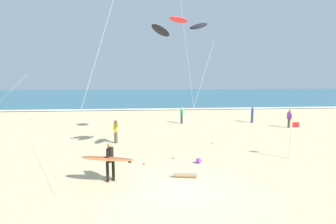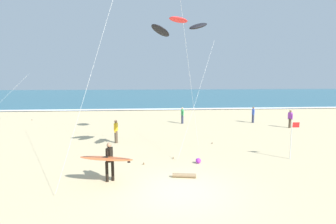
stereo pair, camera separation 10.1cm
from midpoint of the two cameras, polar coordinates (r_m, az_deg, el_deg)
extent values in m
plane|color=#CCB789|center=(10.81, 2.63, -16.81)|extent=(160.00, 160.00, 0.00)
cube|color=#2D6075|center=(66.06, -3.91, 3.66)|extent=(160.00, 60.00, 0.08)
cube|color=white|center=(36.49, -2.93, 0.63)|extent=(160.00, 1.52, 0.01)
cylinder|color=black|center=(11.81, -13.22, -12.54)|extent=(0.13, 0.13, 0.88)
cylinder|color=black|center=(11.89, -12.01, -12.37)|extent=(0.13, 0.13, 0.88)
cube|color=black|center=(11.62, -12.72, -9.02)|extent=(0.27, 0.38, 0.60)
cube|color=yellow|center=(11.65, -13.21, -8.80)|extent=(0.06, 0.20, 0.32)
sphere|color=#A87A59|center=(11.51, -12.78, -7.02)|extent=(0.21, 0.21, 0.21)
cylinder|color=black|center=(11.38, -13.15, -8.81)|extent=(0.09, 0.09, 0.26)
cylinder|color=black|center=(11.36, -13.58, -9.54)|extent=(0.26, 0.13, 0.14)
cylinder|color=black|center=(11.84, -12.32, -8.90)|extent=(0.09, 0.09, 0.56)
ellipsoid|color=orange|center=(11.32, -13.36, -9.81)|extent=(2.37, 1.06, 0.10)
cube|color=#333333|center=(11.31, -13.37, -9.63)|extent=(1.98, 0.48, 0.03)
cube|color=#262628|center=(11.03, -8.59, -10.52)|extent=(0.12, 0.04, 0.14)
cylinder|color=silver|center=(11.64, -14.28, 15.48)|extent=(3.29, 3.41, 12.02)
cylinder|color=brown|center=(13.80, -5.45, -11.12)|extent=(0.06, 0.06, 0.10)
cylinder|color=silver|center=(30.43, -32.21, 2.59)|extent=(3.91, 2.35, 4.72)
cylinder|color=brown|center=(30.92, -27.70, -1.54)|extent=(0.06, 0.06, 0.10)
ellipsoid|color=black|center=(14.43, -1.81, 17.24)|extent=(1.38, 1.50, 0.62)
ellipsoid|color=red|center=(13.91, 2.15, 19.34)|extent=(1.39, 1.50, 0.20)
ellipsoid|color=black|center=(13.30, 6.44, 18.03)|extent=(1.38, 1.50, 0.62)
cylinder|color=silver|center=(15.58, 6.29, 3.76)|extent=(2.75, 3.47, 6.69)
cylinder|color=brown|center=(18.09, 9.33, -6.67)|extent=(0.06, 0.06, 0.10)
cylinder|color=silver|center=(15.29, 4.10, 11.42)|extent=(1.89, 2.35, 10.80)
cylinder|color=brown|center=(14.64, 0.97, -9.98)|extent=(0.06, 0.06, 0.10)
cylinder|color=#4C3D2D|center=(18.36, -11.39, -5.32)|extent=(0.22, 0.22, 0.84)
cube|color=gold|center=(18.22, -11.45, -3.21)|extent=(0.25, 0.35, 0.54)
sphere|color=brown|center=(18.15, -11.48, -2.03)|extent=(0.20, 0.20, 0.20)
cylinder|color=gold|center=(18.43, -11.22, -3.39)|extent=(0.08, 0.08, 0.50)
cylinder|color=gold|center=(18.04, -11.66, -3.64)|extent=(0.08, 0.08, 0.50)
cylinder|color=#2D334C|center=(25.56, 2.88, -1.57)|extent=(0.22, 0.22, 0.84)
cube|color=#339351|center=(25.46, 2.89, -0.04)|extent=(0.23, 0.35, 0.54)
sphere|color=tan|center=(25.41, 2.89, 0.81)|extent=(0.20, 0.20, 0.20)
cylinder|color=#339351|center=(25.67, 2.74, -0.20)|extent=(0.08, 0.08, 0.50)
cylinder|color=#339351|center=(25.27, 3.03, -0.33)|extent=(0.08, 0.08, 0.50)
cylinder|color=#4C3D2D|center=(25.78, 24.65, -2.18)|extent=(0.22, 0.22, 0.84)
cube|color=purple|center=(25.68, 24.74, -0.66)|extent=(0.28, 0.36, 0.54)
sphere|color=brown|center=(25.63, 24.78, 0.18)|extent=(0.20, 0.20, 0.20)
cylinder|color=purple|center=(25.83, 24.37, -0.82)|extent=(0.08, 0.08, 0.50)
cylinder|color=purple|center=(25.56, 25.08, -0.94)|extent=(0.08, 0.08, 0.50)
cylinder|color=#2D334C|center=(27.29, 17.68, -1.34)|extent=(0.22, 0.22, 0.84)
cube|color=#3351B7|center=(27.20, 17.74, 0.09)|extent=(0.23, 0.35, 0.54)
sphere|color=brown|center=(27.15, 17.77, 0.89)|extent=(0.20, 0.20, 0.20)
cylinder|color=#3351B7|center=(27.01, 17.83, -0.17)|extent=(0.08, 0.08, 0.50)
cylinder|color=#3351B7|center=(27.41, 17.63, -0.06)|extent=(0.08, 0.08, 0.50)
cylinder|color=silver|center=(15.89, 24.92, -5.55)|extent=(0.05, 0.05, 2.10)
cube|color=red|center=(15.84, 25.78, -2.51)|extent=(0.40, 0.02, 0.28)
sphere|color=purple|center=(14.02, 6.44, -10.45)|extent=(0.28, 0.28, 0.28)
cylinder|color=#846B4C|center=(12.10, 3.45, -13.57)|extent=(1.07, 0.38, 0.20)
camera|label=1|loc=(0.05, -90.18, -0.02)|focal=28.10mm
camera|label=2|loc=(0.05, 89.82, 0.02)|focal=28.10mm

